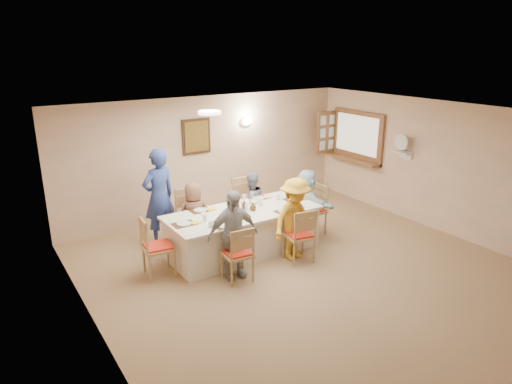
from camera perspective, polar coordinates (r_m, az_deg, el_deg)
ground at (r=7.37m, az=7.41°, el=-10.36°), size 7.00×7.00×0.00m
room_walls at (r=6.79m, az=7.91°, el=0.97°), size 7.00×7.00×7.00m
wall_picture at (r=9.42m, az=-7.47°, el=6.91°), size 0.62×0.05×0.72m
wall_sconce at (r=9.93m, az=-1.16°, el=8.80°), size 0.26×0.09×0.18m
ceiling_light at (r=7.25m, az=-5.82°, el=9.86°), size 0.36×0.36×0.05m
serving_hatch at (r=10.65m, az=12.58°, el=6.81°), size 0.06×1.50×1.15m
hatch_sill at (r=10.67m, az=11.94°, el=3.99°), size 0.30×1.50×0.05m
shutter_door at (r=11.01m, az=8.79°, el=7.38°), size 0.55×0.04×1.00m
fan_shelf at (r=9.73m, az=17.87°, el=4.75°), size 0.22×0.36×0.03m
desk_fan at (r=9.68m, az=17.84°, el=5.59°), size 0.30×0.30×0.28m
dining_table at (r=7.96m, az=-1.63°, el=-4.97°), size 2.66×1.13×0.76m
chair_back_left at (r=8.31m, az=-8.08°, el=-3.20°), size 0.51×0.51×1.01m
chair_back_right at (r=8.84m, az=-1.05°, el=-1.64°), size 0.51×0.51×1.03m
chair_front_left at (r=7.02m, az=-2.37°, el=-7.59°), size 0.47×0.47×0.91m
chair_front_right at (r=7.64m, az=5.40°, el=-5.28°), size 0.53×0.53×0.95m
chair_left_end at (r=7.29m, az=-12.12°, el=-6.64°), size 0.52×0.52×0.99m
chair_right_end at (r=8.78m, az=7.01°, el=-2.19°), size 0.47×0.47×0.95m
diner_back_left at (r=8.17m, az=-7.74°, el=-2.86°), size 0.66×0.50×1.20m
diner_back_right at (r=8.72m, az=-0.63°, el=-1.35°), size 0.61×0.49×1.20m
diner_front_left at (r=7.01m, az=-2.91°, el=-5.35°), size 0.89×0.49×1.42m
diner_front_right at (r=7.64m, az=4.89°, el=-3.39°), size 1.09×0.83×1.42m
diner_right_end at (r=8.64m, az=6.39°, el=-1.31°), size 1.23×0.48×1.29m
caregiver at (r=8.32m, az=-12.03°, el=-0.62°), size 0.83×0.70×1.77m
placemat_fl at (r=7.20m, az=-3.97°, el=-4.26°), size 0.33×0.25×0.01m
plate_fl at (r=7.19m, az=-3.97°, el=-4.19°), size 0.24×0.24×0.02m
napkin_fl at (r=7.24m, az=-2.53°, el=-4.04°), size 0.13×0.13×0.01m
placemat_fr at (r=7.81m, az=3.73°, el=-2.44°), size 0.35×0.26×0.01m
plate_fr at (r=7.81m, az=3.73°, el=-2.37°), size 0.26×0.26×0.02m
napkin_fr at (r=7.87m, az=4.99°, el=-2.24°), size 0.14×0.14×0.01m
placemat_bl at (r=7.89m, az=-6.97°, el=-2.31°), size 0.35×0.26×0.01m
plate_bl at (r=7.89m, az=-6.97°, el=-2.24°), size 0.23×0.23×0.01m
napkin_bl at (r=7.92m, az=-5.65°, el=-2.13°), size 0.14×0.14×0.01m
placemat_br at (r=8.46m, az=0.31°, el=-0.78°), size 0.35×0.26×0.01m
plate_br at (r=8.45m, az=0.31°, el=-0.72°), size 0.24×0.24×0.01m
napkin_br at (r=8.51m, az=1.51°, el=-0.62°), size 0.14×0.14×0.01m
placemat_le at (r=7.34m, az=-8.99°, el=-3.99°), size 0.36×0.27×0.01m
plate_le at (r=7.34m, az=-9.00°, el=-3.92°), size 0.23×0.23×0.01m
napkin_le at (r=7.37m, az=-7.56°, el=-3.79°), size 0.14×0.14×0.01m
placemat_re at (r=8.42m, az=4.85°, el=-0.92°), size 0.37×0.28×0.01m
plate_re at (r=8.42m, az=4.85°, el=-0.86°), size 0.24×0.24×0.01m
napkin_re at (r=8.49m, az=6.01°, el=-0.75°), size 0.15×0.15×0.01m
teacup_a at (r=7.18m, az=-5.62°, el=-4.05°), size 0.16×0.16×0.08m
teacup_b at (r=8.44m, az=-1.46°, el=-0.58°), size 0.10×0.10×0.08m
bowl_a at (r=7.47m, az=-2.31°, el=-3.18°), size 0.39×0.39×0.06m
bowl_b at (r=8.19m, az=-0.32°, el=-1.24°), size 0.26×0.26×0.05m
condiment_ketchup at (r=7.78m, az=-2.36°, el=-1.68°), size 0.13×0.13×0.21m
condiment_brown at (r=7.84m, az=-1.48°, el=-1.60°), size 0.14×0.14×0.19m
condiment_malt at (r=7.82m, az=-0.39°, el=-1.83°), size 0.20×0.20×0.14m
drinking_glass at (r=7.77m, az=-2.79°, el=-2.12°), size 0.06×0.06×0.09m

